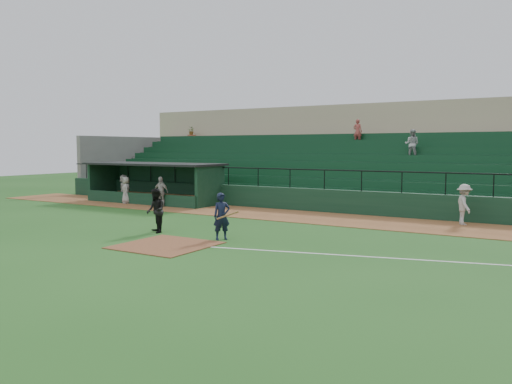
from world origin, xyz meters
The scene contains 12 objects.
ground centered at (0.00, 0.00, 0.00)m, with size 90.00×90.00×0.00m, color #1F5019.
warning_track centered at (0.00, 8.00, 0.01)m, with size 40.00×4.00×0.03m, color brown.
home_plate_dirt centered at (0.00, -1.00, 0.01)m, with size 3.00×3.00×0.03m, color brown.
foul_line centered at (8.00, 1.20, 0.01)m, with size 18.00×0.09×0.01m, color white.
stadium_structure centered at (0.00, 16.46, 2.30)m, with size 38.00×13.08×6.40m.
dugout centered at (-9.75, 9.56, 1.33)m, with size 8.90×3.20×2.42m.
batter_at_plate centered at (1.00, 0.92, 0.86)m, with size 1.15×0.75×1.72m.
umpire centered at (-2.11, 0.84, 0.88)m, with size 0.85×0.67×1.76m, color black.
runner centered at (7.99, 9.13, 0.91)m, with size 1.14×0.65×1.76m, color #ADA6A2.
dugout_player_a centered at (-7.81, 7.54, 0.88)m, with size 0.99×0.41×1.69m, color #ACA6A1.
dugout_player_b centered at (-10.71, 7.75, 0.83)m, with size 0.78×0.51×1.60m, color #9F9A95.
dugout_player_c centered at (-11.20, 8.06, 0.88)m, with size 1.57×0.50×1.69m, color #ABA6A0.
Camera 1 is at (11.59, -14.21, 3.36)m, focal length 35.85 mm.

